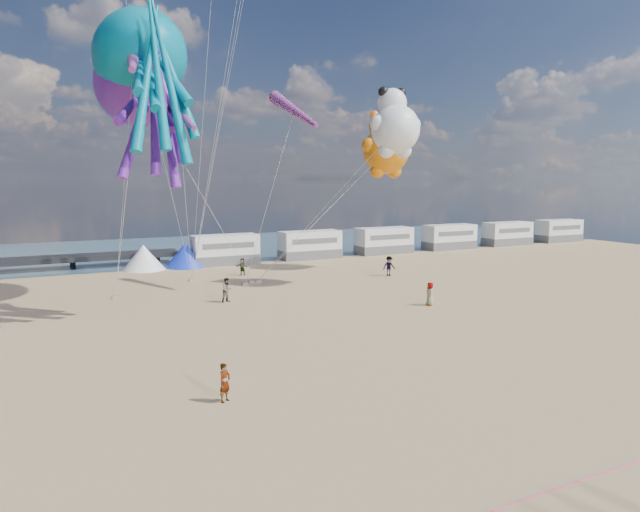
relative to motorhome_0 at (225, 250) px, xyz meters
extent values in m
plane|color=tan|center=(-6.00, -40.00, -1.50)|extent=(120.00, 120.00, 0.00)
plane|color=#395B6D|center=(-6.00, 15.00, -1.48)|extent=(120.00, 120.00, 0.00)
cube|color=silver|center=(0.00, 0.00, 0.00)|extent=(6.60, 2.50, 3.00)
cube|color=silver|center=(9.50, 0.00, 0.00)|extent=(6.60, 2.50, 3.00)
cube|color=silver|center=(19.00, 0.00, 0.00)|extent=(6.60, 2.50, 3.00)
cube|color=silver|center=(28.50, 0.00, 0.00)|extent=(6.60, 2.50, 3.00)
cube|color=silver|center=(38.00, 0.00, 0.00)|extent=(6.60, 2.50, 3.00)
cube|color=silver|center=(47.50, 0.00, 0.00)|extent=(6.60, 2.50, 3.00)
cone|color=white|center=(-8.00, 0.00, -0.30)|extent=(4.00, 4.00, 2.40)
cone|color=#1933CC|center=(-4.00, 0.00, -0.30)|extent=(4.00, 4.00, 2.40)
cylinder|color=#F2338C|center=(-6.00, -45.00, -1.48)|extent=(34.00, 0.03, 0.03)
imported|color=tan|center=(-10.70, -34.75, -0.73)|extent=(0.67, 0.61, 1.53)
imported|color=#7F6659|center=(-5.20, -17.36, -0.64)|extent=(0.97, 0.78, 1.72)
imported|color=#7F6659|center=(10.92, -13.33, -0.61)|extent=(0.95, 0.79, 1.78)
imported|color=#7F6659|center=(-0.63, -7.15, -0.73)|extent=(0.87, 0.94, 1.54)
imported|color=#7F6659|center=(6.89, -24.53, -0.70)|extent=(0.60, 0.69, 1.59)
cube|color=gray|center=(-12.07, -12.60, -1.39)|extent=(0.50, 0.35, 0.22)
cube|color=gray|center=(-1.21, -11.20, -1.39)|extent=(0.50, 0.35, 0.22)
cube|color=gray|center=(-0.67, -11.26, -1.39)|extent=(0.50, 0.35, 0.22)
cube|color=gray|center=(-1.99, -11.82, -1.39)|extent=(0.50, 0.35, 0.22)
cube|color=gray|center=(-5.42, -8.11, -1.39)|extent=(0.50, 0.35, 0.22)
camera|label=1|loc=(-16.82, -55.34, 7.08)|focal=32.00mm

